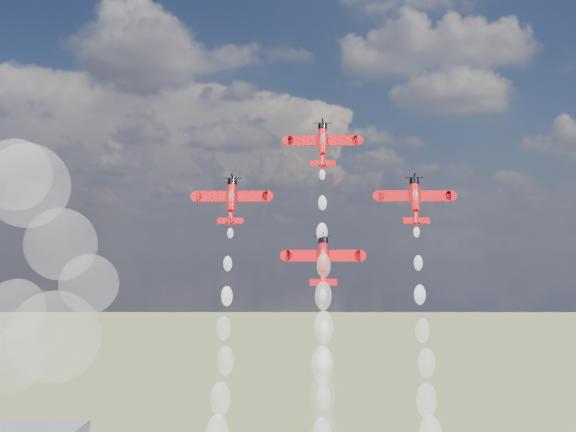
% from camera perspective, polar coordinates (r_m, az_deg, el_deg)
% --- Properties ---
extents(plane_lead, '(12.36, 5.75, 8.38)m').
position_cam_1_polar(plane_lead, '(142.43, 2.48, 5.16)').
color(plane_lead, red).
rests_on(plane_lead, ground).
extents(plane_left, '(12.36, 5.75, 8.38)m').
position_cam_1_polar(plane_left, '(138.08, -4.05, 1.15)').
color(plane_left, red).
rests_on(plane_left, ground).
extents(plane_right, '(12.36, 5.75, 8.38)m').
position_cam_1_polar(plane_right, '(138.33, 9.04, 1.17)').
color(plane_right, red).
rests_on(plane_right, ground).
extents(plane_slot, '(12.36, 5.75, 8.38)m').
position_cam_1_polar(plane_slot, '(132.89, 2.52, -3.12)').
color(plane_slot, red).
rests_on(plane_slot, ground).
extents(smoke_trail_lead, '(5.26, 24.72, 53.99)m').
position_cam_1_polar(smoke_trail_lead, '(125.25, 2.63, -15.04)').
color(smoke_trail_lead, white).
rests_on(smoke_trail_lead, plane_lead).
extents(drifted_smoke_cloud, '(58.38, 39.03, 51.08)m').
position_cam_1_polar(drifted_smoke_cloud, '(170.95, -19.78, -4.32)').
color(drifted_smoke_cloud, white).
rests_on(drifted_smoke_cloud, ground).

